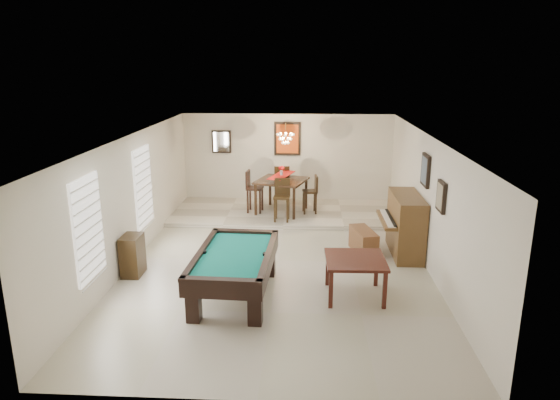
# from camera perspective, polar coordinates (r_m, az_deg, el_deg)

# --- Properties ---
(ground_plane) EXTENTS (6.00, 9.00, 0.02)m
(ground_plane) POSITION_cam_1_polar(r_m,az_deg,el_deg) (10.51, -0.18, -6.98)
(ground_plane) COLOR beige
(wall_back) EXTENTS (6.00, 0.04, 2.60)m
(wall_back) POSITION_cam_1_polar(r_m,az_deg,el_deg) (14.46, 0.85, 4.68)
(wall_back) COLOR silver
(wall_back) RESTS_ON ground_plane
(wall_front) EXTENTS (6.00, 0.04, 2.60)m
(wall_front) POSITION_cam_1_polar(r_m,az_deg,el_deg) (5.88, -2.78, -11.88)
(wall_front) COLOR silver
(wall_front) RESTS_ON ground_plane
(wall_left) EXTENTS (0.04, 9.00, 2.60)m
(wall_left) POSITION_cam_1_polar(r_m,az_deg,el_deg) (10.68, -16.48, 0.16)
(wall_left) COLOR silver
(wall_left) RESTS_ON ground_plane
(wall_right) EXTENTS (0.04, 9.00, 2.60)m
(wall_right) POSITION_cam_1_polar(r_m,az_deg,el_deg) (10.35, 16.63, -0.32)
(wall_right) COLOR silver
(wall_right) RESTS_ON ground_plane
(ceiling) EXTENTS (6.00, 9.00, 0.04)m
(ceiling) POSITION_cam_1_polar(r_m,az_deg,el_deg) (9.81, -0.19, 7.25)
(ceiling) COLOR white
(ceiling) RESTS_ON wall_back
(dining_step) EXTENTS (6.00, 2.50, 0.12)m
(dining_step) POSITION_cam_1_polar(r_m,az_deg,el_deg) (13.54, 0.61, -1.47)
(dining_step) COLOR beige
(dining_step) RESTS_ON ground_plane
(window_left_front) EXTENTS (0.06, 1.00, 1.70)m
(window_left_front) POSITION_cam_1_polar(r_m,az_deg,el_deg) (8.68, -21.08, -3.03)
(window_left_front) COLOR white
(window_left_front) RESTS_ON wall_left
(window_left_rear) EXTENTS (0.06, 1.00, 1.70)m
(window_left_rear) POSITION_cam_1_polar(r_m,az_deg,el_deg) (11.19, -15.37, 1.46)
(window_left_rear) COLOR white
(window_left_rear) RESTS_ON wall_left
(pool_table) EXTENTS (1.39, 2.43, 0.79)m
(pool_table) POSITION_cam_1_polar(r_m,az_deg,el_deg) (8.88, -5.17, -8.55)
(pool_table) COLOR black
(pool_table) RESTS_ON ground_plane
(square_table) EXTENTS (1.06, 1.06, 0.71)m
(square_table) POSITION_cam_1_polar(r_m,az_deg,el_deg) (8.95, 8.53, -8.74)
(square_table) COLOR #34130D
(square_table) RESTS_ON ground_plane
(upright_piano) EXTENTS (0.87, 1.56, 1.30)m
(upright_piano) POSITION_cam_1_polar(r_m,az_deg,el_deg) (10.97, 13.39, -2.77)
(upright_piano) COLOR brown
(upright_piano) RESTS_ON ground_plane
(piano_bench) EXTENTS (0.57, 0.99, 0.52)m
(piano_bench) POSITION_cam_1_polar(r_m,az_deg,el_deg) (10.99, 9.51, -4.67)
(piano_bench) COLOR brown
(piano_bench) RESTS_ON ground_plane
(apothecary_chest) EXTENTS (0.36, 0.53, 0.80)m
(apothecary_chest) POSITION_cam_1_polar(r_m,az_deg,el_deg) (10.11, -16.50, -6.08)
(apothecary_chest) COLOR black
(apothecary_chest) RESTS_ON ground_plane
(dining_table) EXTENTS (1.51, 1.51, 1.00)m
(dining_table) POSITION_cam_1_polar(r_m,az_deg,el_deg) (13.30, 0.17, 0.73)
(dining_table) COLOR black
(dining_table) RESTS_ON dining_step
(flower_vase) EXTENTS (0.19, 0.19, 0.26)m
(flower_vase) POSITION_cam_1_polar(r_m,az_deg,el_deg) (13.15, 0.17, 3.40)
(flower_vase) COLOR red
(flower_vase) RESTS_ON dining_table
(dining_chair_south) EXTENTS (0.41, 0.41, 1.06)m
(dining_chair_south) POSITION_cam_1_polar(r_m,az_deg,el_deg) (12.54, 0.20, -0.04)
(dining_chair_south) COLOR black
(dining_chair_south) RESTS_ON dining_step
(dining_chair_north) EXTENTS (0.46, 0.46, 1.13)m
(dining_chair_north) POSITION_cam_1_polar(r_m,az_deg,el_deg) (14.02, 0.18, 1.76)
(dining_chair_north) COLOR black
(dining_chair_north) RESTS_ON dining_step
(dining_chair_west) EXTENTS (0.45, 0.45, 1.12)m
(dining_chair_west) POSITION_cam_1_polar(r_m,az_deg,el_deg) (13.31, -2.88, 0.99)
(dining_chair_west) COLOR black
(dining_chair_west) RESTS_ON dining_step
(dining_chair_east) EXTENTS (0.41, 0.41, 1.01)m
(dining_chair_east) POSITION_cam_1_polar(r_m,az_deg,el_deg) (13.24, 3.42, 0.65)
(dining_chair_east) COLOR black
(dining_chair_east) RESTS_ON dining_step
(chandelier) EXTENTS (0.44, 0.44, 0.60)m
(chandelier) POSITION_cam_1_polar(r_m,az_deg,el_deg) (13.03, 0.63, 7.51)
(chandelier) COLOR #FFE5B2
(chandelier) RESTS_ON ceiling
(back_painting) EXTENTS (0.75, 0.06, 0.95)m
(back_painting) POSITION_cam_1_polar(r_m,az_deg,el_deg) (14.32, 0.85, 7.01)
(back_painting) COLOR #D84C14
(back_painting) RESTS_ON wall_back
(back_mirror) EXTENTS (0.55, 0.06, 0.65)m
(back_mirror) POSITION_cam_1_polar(r_m,az_deg,el_deg) (14.54, -6.70, 6.64)
(back_mirror) COLOR white
(back_mirror) RESTS_ON wall_back
(right_picture_upper) EXTENTS (0.06, 0.55, 0.65)m
(right_picture_upper) POSITION_cam_1_polar(r_m,az_deg,el_deg) (10.49, 16.30, 3.28)
(right_picture_upper) COLOR slate
(right_picture_upper) RESTS_ON wall_right
(right_picture_lower) EXTENTS (0.06, 0.45, 0.55)m
(right_picture_lower) POSITION_cam_1_polar(r_m,az_deg,el_deg) (9.31, 17.95, 0.38)
(right_picture_lower) COLOR gray
(right_picture_lower) RESTS_ON wall_right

